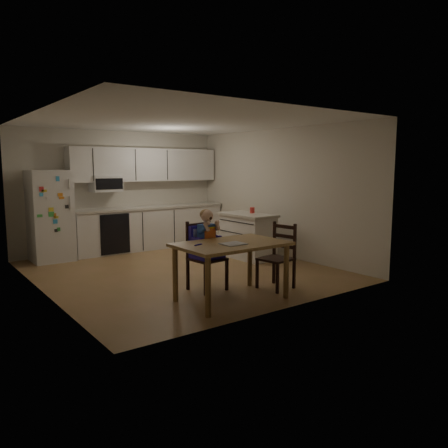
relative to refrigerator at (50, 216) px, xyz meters
name	(u,v)px	position (x,y,z in m)	size (l,w,h in m)	color
room	(167,196)	(1.55, -1.67, 0.40)	(4.52, 5.01, 2.51)	olive
refrigerator	(50,216)	(0.00, 0.00, 0.00)	(0.72, 0.70, 1.70)	silver
kitchen_run	(148,208)	(2.05, 0.09, 0.03)	(3.37, 0.62, 2.15)	silver
kitchen_island	(247,236)	(3.12, -2.00, -0.41)	(0.61, 1.17, 0.87)	silver
red_cup	(252,210)	(3.26, -1.98, 0.07)	(0.09, 0.09, 0.11)	red
dining_table	(231,250)	(1.24, -3.95, -0.18)	(1.44, 0.93, 0.77)	olive
napkin	(233,244)	(1.19, -4.05, -0.07)	(0.29, 0.26, 0.01)	#ABABAF
toddler_spoon	(198,245)	(0.78, -3.85, -0.07)	(0.02, 0.02, 0.12)	#2B1CAB
chair_booster	(205,241)	(1.24, -3.33, -0.15)	(0.48, 0.48, 1.17)	black
chair_side	(280,251)	(2.18, -3.89, -0.31)	(0.47, 0.47, 0.95)	black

